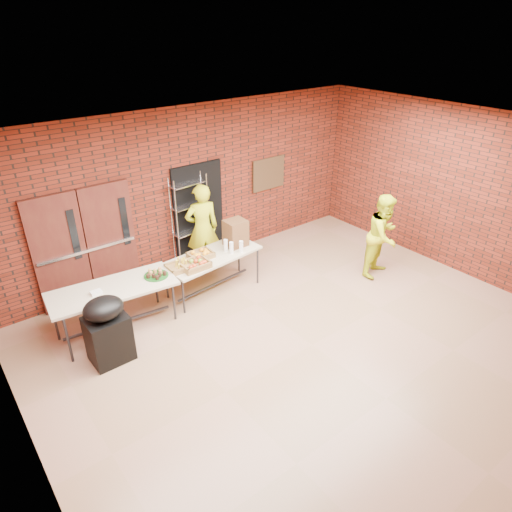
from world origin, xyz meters
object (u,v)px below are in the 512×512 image
Objects in this scene: coffee_dispenser at (236,233)px; volunteer_woman at (202,229)px; wire_rack at (191,224)px; volunteer_man at (383,236)px; table_right at (212,258)px; table_left at (113,291)px; covered_grill at (107,330)px.

volunteer_woman reaches higher than coffee_dispenser.
wire_rack is 3.77m from volunteer_man.
volunteer_man is (2.99, -1.49, 0.14)m from table_right.
table_left reaches higher than table_right.
wire_rack reaches higher than table_right.
table_left is 0.76m from covered_grill.
coffee_dispenser reaches higher than table_right.
table_right is 1.14× the size of volunteer_man.
table_right is at bearing 84.19° from volunteer_woman.
table_left is at bearing 35.05° from volunteer_woman.
volunteer_man is at bearing -9.79° from covered_grill.
covered_grill is at bearing -169.38° from table_right.
wire_rack is at bearing 33.52° from covered_grill.
wire_rack is at bearing 126.19° from volunteer_man.
wire_rack is 2.33m from table_left.
wire_rack is 1.08× the size of volunteer_woman.
volunteer_man is at bearing 154.21° from volunteer_woman.
covered_grill is 0.59× the size of volunteer_woman.
table_right is 3.74× the size of coffee_dispenser.
volunteer_woman is (2.57, 1.46, 0.37)m from covered_grill.
volunteer_man reaches higher than covered_grill.
covered_grill reaches higher than table_left.
covered_grill is at bearing 158.86° from volunteer_man.
coffee_dispenser is at bearing 134.85° from volunteer_man.
table_right is 1.75× the size of covered_grill.
wire_rack reaches higher than table_left.
table_left is at bearing 151.18° from volunteer_man.
table_left is 1.90× the size of covered_grill.
covered_grill is 2.98m from volunteer_woman.
covered_grill is at bearing -165.52° from coffee_dispenser.
table_left is 1.12× the size of volunteer_woman.
coffee_dispenser reaches higher than covered_grill.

